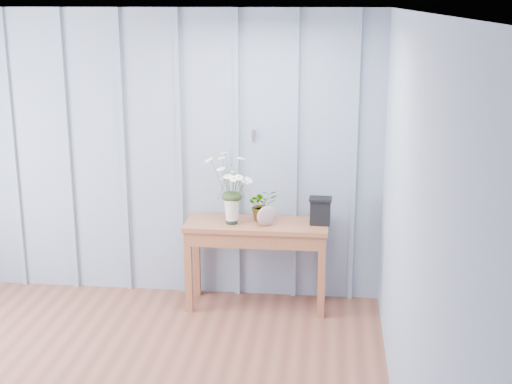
# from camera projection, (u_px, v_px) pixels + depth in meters

# --- Properties ---
(room_shell) EXTENTS (4.00, 4.50, 2.50)m
(room_shell) POSITION_uv_depth(u_px,v_px,m) (97.00, 89.00, 4.72)
(room_shell) COLOR #8794AE
(room_shell) RESTS_ON ground
(sideboard) EXTENTS (1.20, 0.45, 0.75)m
(sideboard) POSITION_uv_depth(u_px,v_px,m) (257.00, 236.00, 6.01)
(sideboard) COLOR brown
(sideboard) RESTS_ON ground
(daisy_vase) EXTENTS (0.43, 0.33, 0.60)m
(daisy_vase) POSITION_uv_depth(u_px,v_px,m) (231.00, 180.00, 5.85)
(daisy_vase) COLOR black
(daisy_vase) RESTS_ON sideboard
(spider_plant) EXTENTS (0.31, 0.29, 0.28)m
(spider_plant) POSITION_uv_depth(u_px,v_px,m) (262.00, 205.00, 6.00)
(spider_plant) COLOR #223819
(spider_plant) RESTS_ON sideboard
(felt_disc_vessel) EXTENTS (0.17, 0.13, 0.17)m
(felt_disc_vessel) POSITION_uv_depth(u_px,v_px,m) (267.00, 216.00, 5.87)
(felt_disc_vessel) COLOR #874A64
(felt_disc_vessel) RESTS_ON sideboard
(carved_box) EXTENTS (0.19, 0.15, 0.23)m
(carved_box) POSITION_uv_depth(u_px,v_px,m) (320.00, 211.00, 5.91)
(carved_box) COLOR black
(carved_box) RESTS_ON sideboard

